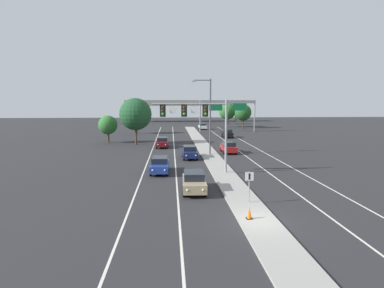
# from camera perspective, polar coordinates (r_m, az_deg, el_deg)

# --- Properties ---
(ground_plane) EXTENTS (260.00, 260.00, 0.00)m
(ground_plane) POSITION_cam_1_polar(r_m,az_deg,el_deg) (20.58, 11.41, -13.18)
(ground_plane) COLOR #28282B
(median_island) EXTENTS (2.40, 110.00, 0.15)m
(median_island) POSITION_cam_1_polar(r_m,az_deg,el_deg) (37.63, 4.30, -3.52)
(median_island) COLOR #9E9B93
(median_island) RESTS_ON ground
(lane_stripe_oncoming_center) EXTENTS (0.14, 100.00, 0.01)m
(lane_stripe_oncoming_center) POSITION_cam_1_polar(r_m,az_deg,el_deg) (44.18, -3.02, -1.97)
(lane_stripe_oncoming_center) COLOR silver
(lane_stripe_oncoming_center) RESTS_ON ground
(lane_stripe_receding_center) EXTENTS (0.14, 100.00, 0.01)m
(lane_stripe_receding_center) POSITION_cam_1_polar(r_m,az_deg,el_deg) (45.26, 8.97, -1.83)
(lane_stripe_receding_center) COLOR silver
(lane_stripe_receding_center) RESTS_ON ground
(edge_stripe_left) EXTENTS (0.14, 100.00, 0.01)m
(edge_stripe_left) POSITION_cam_1_polar(r_m,az_deg,el_deg) (44.26, -7.30, -2.00)
(edge_stripe_left) COLOR silver
(edge_stripe_left) RESTS_ON ground
(edge_stripe_right) EXTENTS (0.14, 100.00, 0.01)m
(edge_stripe_right) POSITION_cam_1_polar(r_m,az_deg,el_deg) (46.09, 12.98, -1.76)
(edge_stripe_right) COLOR silver
(edge_stripe_right) RESTS_ON ground
(overhead_signal_mast) EXTENTS (7.36, 0.44, 7.20)m
(overhead_signal_mast) POSITION_cam_1_polar(r_m,az_deg,el_deg) (32.14, 1.42, 4.38)
(overhead_signal_mast) COLOR gray
(overhead_signal_mast) RESTS_ON median_island
(median_sign_post) EXTENTS (0.60, 0.10, 2.20)m
(median_sign_post) POSITION_cam_1_polar(r_m,az_deg,el_deg) (23.43, 9.89, -6.54)
(median_sign_post) COLOR gray
(median_sign_post) RESTS_ON median_island
(street_lamp_median) EXTENTS (2.58, 0.28, 10.00)m
(street_lamp_median) POSITION_cam_1_polar(r_m,az_deg,el_deg) (43.82, 2.89, 5.56)
(street_lamp_median) COLOR #4C4C51
(street_lamp_median) RESTS_ON median_island
(car_oncoming_tan) EXTENTS (1.93, 4.51, 1.58)m
(car_oncoming_tan) POSITION_cam_1_polar(r_m,az_deg,el_deg) (26.51, 0.35, -6.50)
(car_oncoming_tan) COLOR tan
(car_oncoming_tan) RESTS_ON ground
(car_oncoming_blue) EXTENTS (1.87, 4.49, 1.58)m
(car_oncoming_blue) POSITION_cam_1_polar(r_m,az_deg,el_deg) (33.51, -5.61, -3.59)
(car_oncoming_blue) COLOR navy
(car_oncoming_blue) RESTS_ON ground
(car_oncoming_navy) EXTENTS (1.87, 4.49, 1.58)m
(car_oncoming_navy) POSITION_cam_1_polar(r_m,az_deg,el_deg) (41.77, -0.41, -1.37)
(car_oncoming_navy) COLOR #141E4C
(car_oncoming_navy) RESTS_ON ground
(car_oncoming_darkred) EXTENTS (1.84, 4.48, 1.58)m
(car_oncoming_darkred) POSITION_cam_1_polar(r_m,az_deg,el_deg) (51.97, -5.18, 0.33)
(car_oncoming_darkred) COLOR #5B0F14
(car_oncoming_darkred) RESTS_ON ground
(car_receding_red) EXTENTS (1.83, 4.48, 1.58)m
(car_receding_red) POSITION_cam_1_polar(r_m,az_deg,el_deg) (46.41, 6.36, -0.54)
(car_receding_red) COLOR maroon
(car_receding_red) RESTS_ON ground
(car_receding_black) EXTENTS (1.86, 4.49, 1.58)m
(car_receding_black) POSITION_cam_1_polar(r_m,az_deg,el_deg) (66.36, 6.15, 1.84)
(car_receding_black) COLOR black
(car_receding_black) RESTS_ON ground
(car_receding_white) EXTENTS (1.83, 4.47, 1.58)m
(car_receding_white) POSITION_cam_1_polar(r_m,az_deg,el_deg) (85.37, 1.82, 3.11)
(car_receding_white) COLOR silver
(car_receding_white) RESTS_ON ground
(traffic_cone_median_nose) EXTENTS (0.36, 0.36, 0.74)m
(traffic_cone_median_nose) POSITION_cam_1_polar(r_m,az_deg,el_deg) (20.52, 9.91, -11.71)
(traffic_cone_median_nose) COLOR black
(traffic_cone_median_nose) RESTS_ON median_island
(highway_sign_gantry) EXTENTS (13.28, 0.42, 7.50)m
(highway_sign_gantry) POSITION_cam_1_polar(r_m,az_deg,el_deg) (78.30, 6.20, 6.60)
(highway_sign_gantry) COLOR gray
(highway_sign_gantry) RESTS_ON ground
(overpass_bridge) EXTENTS (42.40, 6.40, 7.65)m
(overpass_bridge) POSITION_cam_1_polar(r_m,az_deg,el_deg) (118.43, -1.17, 6.71)
(overpass_bridge) COLOR gray
(overpass_bridge) RESTS_ON ground
(tree_far_left_c) EXTENTS (3.30, 3.30, 4.78)m
(tree_far_left_c) POSITION_cam_1_polar(r_m,az_deg,el_deg) (59.10, -14.38, 3.21)
(tree_far_left_c) COLOR #4C3823
(tree_far_left_c) RESTS_ON ground
(tree_far_right_c) EXTENTS (4.47, 4.47, 6.47)m
(tree_far_right_c) POSITION_cam_1_polar(r_m,az_deg,el_deg) (89.98, 8.85, 5.42)
(tree_far_right_c) COLOR #4C3823
(tree_far_right_c) RESTS_ON ground
(tree_far_left_a) EXTENTS (5.37, 5.37, 7.76)m
(tree_far_left_a) POSITION_cam_1_polar(r_m,az_deg,el_deg) (55.74, -9.77, 5.11)
(tree_far_left_a) COLOR #4C3823
(tree_far_left_a) RESTS_ON ground
(tree_far_right_b) EXTENTS (4.72, 4.72, 6.83)m
(tree_far_right_b) POSITION_cam_1_polar(r_m,az_deg,el_deg) (93.33, 6.13, 5.67)
(tree_far_right_b) COLOR #4C3823
(tree_far_right_b) RESTS_ON ground
(tree_far_right_a) EXTENTS (3.43, 3.43, 4.96)m
(tree_far_right_a) POSITION_cam_1_polar(r_m,az_deg,el_deg) (105.42, 6.23, 5.20)
(tree_far_right_a) COLOR #4C3823
(tree_far_right_a) RESTS_ON ground
(tree_far_left_b) EXTENTS (4.27, 4.27, 6.18)m
(tree_far_left_b) POSITION_cam_1_polar(r_m,az_deg,el_deg) (74.56, -9.62, 4.86)
(tree_far_left_b) COLOR #4C3823
(tree_far_left_b) RESTS_ON ground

